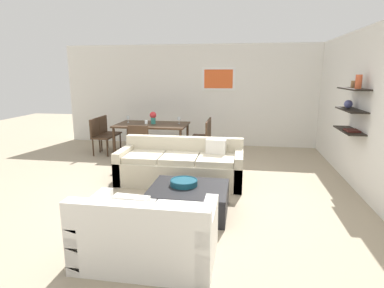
% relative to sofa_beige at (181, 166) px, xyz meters
% --- Properties ---
extents(ground_plane, '(18.00, 18.00, 0.00)m').
position_rel_sofa_beige_xyz_m(ground_plane, '(0.01, -0.34, -0.29)').
color(ground_plane, tan).
extents(back_wall_unit, '(8.40, 0.09, 2.70)m').
position_rel_sofa_beige_xyz_m(back_wall_unit, '(0.31, 3.19, 1.06)').
color(back_wall_unit, silver).
rests_on(back_wall_unit, ground).
extents(right_wall_shelf_unit, '(0.34, 8.20, 2.70)m').
position_rel_sofa_beige_xyz_m(right_wall_shelf_unit, '(3.04, 0.26, 1.06)').
color(right_wall_shelf_unit, silver).
rests_on(right_wall_shelf_unit, ground).
extents(sofa_beige, '(2.23, 0.90, 0.78)m').
position_rel_sofa_beige_xyz_m(sofa_beige, '(0.00, 0.00, 0.00)').
color(sofa_beige, beige).
rests_on(sofa_beige, ground).
extents(loveseat_white, '(1.42, 0.90, 0.78)m').
position_rel_sofa_beige_xyz_m(loveseat_white, '(0.12, -2.50, 0.00)').
color(loveseat_white, white).
rests_on(loveseat_white, ground).
extents(coffee_table, '(1.09, 0.93, 0.38)m').
position_rel_sofa_beige_xyz_m(coffee_table, '(0.36, -1.27, -0.10)').
color(coffee_table, black).
rests_on(coffee_table, ground).
extents(decorative_bowl, '(0.40, 0.40, 0.08)m').
position_rel_sofa_beige_xyz_m(decorative_bowl, '(0.28, -1.20, 0.13)').
color(decorative_bowl, navy).
rests_on(decorative_bowl, coffee_table).
extents(dining_table, '(1.71, 1.04, 0.75)m').
position_rel_sofa_beige_xyz_m(dining_table, '(-1.09, 1.88, 0.39)').
color(dining_table, '#422D1E').
rests_on(dining_table, ground).
extents(dining_chair_right_far, '(0.44, 0.44, 0.88)m').
position_rel_sofa_beige_xyz_m(dining_chair_right_far, '(0.18, 2.12, 0.21)').
color(dining_chair_right_far, '#422D1E').
rests_on(dining_chair_right_far, ground).
extents(dining_chair_right_near, '(0.44, 0.44, 0.88)m').
position_rel_sofa_beige_xyz_m(dining_chair_right_near, '(0.18, 1.65, 0.21)').
color(dining_chair_right_near, '#422D1E').
rests_on(dining_chair_right_near, ground).
extents(dining_chair_left_near, '(0.44, 0.44, 0.88)m').
position_rel_sofa_beige_xyz_m(dining_chair_left_near, '(-2.35, 1.65, 0.21)').
color(dining_chair_left_near, '#422D1E').
rests_on(dining_chair_left_near, ground).
extents(dining_chair_left_far, '(0.44, 0.44, 0.88)m').
position_rel_sofa_beige_xyz_m(dining_chair_left_far, '(-2.35, 2.12, 0.21)').
color(dining_chair_left_far, '#422D1E').
rests_on(dining_chair_left_far, ground).
extents(dining_chair_foot, '(0.44, 0.44, 0.88)m').
position_rel_sofa_beige_xyz_m(dining_chair_foot, '(-1.09, 0.96, 0.21)').
color(dining_chair_foot, '#422D1E').
rests_on(dining_chair_foot, ground).
extents(wine_glass_foot, '(0.07, 0.07, 0.15)m').
position_rel_sofa_beige_xyz_m(wine_glass_foot, '(-1.09, 1.43, 0.57)').
color(wine_glass_foot, silver).
rests_on(wine_glass_foot, dining_table).
extents(wine_glass_left_far, '(0.07, 0.07, 0.17)m').
position_rel_sofa_beige_xyz_m(wine_glass_left_far, '(-1.73, 2.01, 0.57)').
color(wine_glass_left_far, silver).
rests_on(wine_glass_left_far, dining_table).
extents(wine_glass_right_far, '(0.08, 0.08, 0.17)m').
position_rel_sofa_beige_xyz_m(wine_glass_right_far, '(-0.44, 2.01, 0.58)').
color(wine_glass_right_far, silver).
rests_on(wine_glass_right_far, dining_table).
extents(centerpiece_vase, '(0.16, 0.16, 0.29)m').
position_rel_sofa_beige_xyz_m(centerpiece_vase, '(-1.06, 1.91, 0.63)').
color(centerpiece_vase, teal).
rests_on(centerpiece_vase, dining_table).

